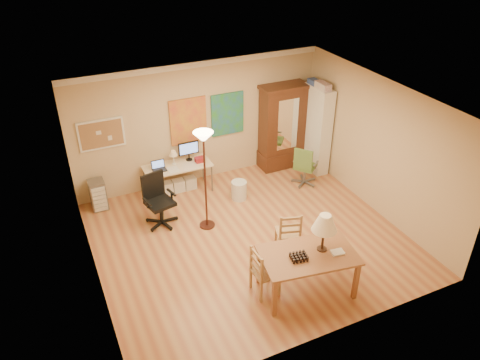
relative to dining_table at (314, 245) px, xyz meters
name	(u,v)px	position (x,y,z in m)	size (l,w,h in m)	color
floor	(249,238)	(-0.34, 1.58, -0.88)	(5.50, 5.50, 0.00)	#A75E3B
crown_molding	(197,64)	(-0.34, 4.04, 1.76)	(5.50, 0.08, 0.12)	white
corkboard	(101,134)	(-2.39, 4.05, 0.62)	(0.90, 0.04, 0.62)	#9D744A
art_panel_left	(188,121)	(-0.59, 4.05, 0.57)	(0.80, 0.04, 1.00)	gold
art_panel_right	(227,114)	(0.31, 4.05, 0.57)	(0.75, 0.04, 0.95)	#27629D
dining_table	(314,245)	(0.00, 0.00, 0.00)	(1.61, 1.12, 1.39)	brown
ladder_chair_back	(288,234)	(0.11, 0.95, -0.47)	(0.50, 0.49, 0.88)	#A08349
ladder_chair_left	(264,273)	(-0.74, 0.24, -0.48)	(0.40, 0.41, 0.87)	#A08349
torchiere_lamp	(204,152)	(-0.90, 2.29, 0.72)	(0.36, 0.36, 2.00)	#42211A
computer_desk	(179,175)	(-0.98, 3.73, -0.49)	(1.42, 0.62, 1.07)	beige
office_chair_black	(160,211)	(-1.69, 2.76, -0.60)	(0.64, 0.64, 1.05)	black
office_chair_green	(304,174)	(1.62, 2.85, -0.63)	(0.59, 0.59, 0.93)	slate
drawer_cart	(98,195)	(-2.68, 3.80, -0.57)	(0.31, 0.37, 0.62)	slate
armoire	(282,132)	(1.58, 3.82, -0.02)	(1.08, 0.51, 1.99)	#3A200F
bookshelf	(316,129)	(2.21, 3.38, 0.11)	(0.30, 0.80, 2.00)	white
wastebin	(239,190)	(0.06, 2.91, -0.68)	(0.33, 0.33, 0.41)	silver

